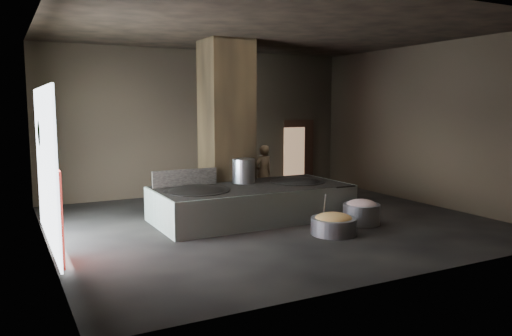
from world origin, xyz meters
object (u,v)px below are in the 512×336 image
wok_left (197,194)px  veg_basin (333,226)px  wok_right (297,185)px  meat_basin (361,214)px  cook (263,173)px  hearth_platform (252,203)px  stock_pot (244,171)px

wok_left → veg_basin: size_ratio=1.51×
wok_right → meat_basin: (0.73, -1.70, -0.51)m
veg_basin → cook: bearing=83.3°
wok_left → meat_basin: size_ratio=1.72×
meat_basin → wok_right: bearing=113.3°
hearth_platform → veg_basin: bearing=-67.4°
cook → veg_basin: 4.21m
veg_basin → meat_basin: size_ratio=1.14×
wok_right → cook: cook is taller
meat_basin → cook: bearing=100.6°
stock_pot → meat_basin: (2.03, -2.20, -0.89)m
stock_pot → meat_basin: bearing=-47.3°
stock_pot → veg_basin: bearing=-72.1°
stock_pot → wok_left: bearing=-158.2°
wok_right → meat_basin: wok_right is taller
wok_left → meat_basin: bearing=-24.4°
stock_pot → meat_basin: stock_pot is taller
wok_right → meat_basin: 1.92m
cook → veg_basin: cook is taller
wok_left → stock_pot: stock_pot is taller
wok_left → veg_basin: 3.20m
meat_basin → veg_basin: bearing=-157.4°
hearth_platform → meat_basin: (2.08, -1.65, -0.17)m
wok_left → veg_basin: wok_left is taller
veg_basin → wok_left: bearing=138.7°
wok_left → wok_right: size_ratio=1.07×
wok_right → stock_pot: bearing=159.0°
veg_basin → meat_basin: (1.16, 0.48, 0.06)m
cook → meat_basin: (0.68, -3.65, -0.58)m
wok_right → stock_pot: size_ratio=2.25×
cook → meat_basin: cook is taller
stock_pot → veg_basin: 2.98m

